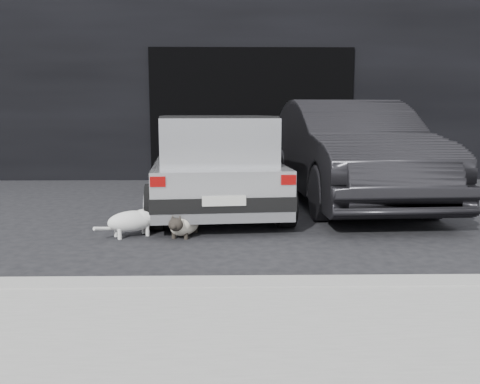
{
  "coord_description": "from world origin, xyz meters",
  "views": [
    {
      "loc": [
        0.58,
        -6.17,
        1.33
      ],
      "look_at": [
        0.69,
        -0.77,
        0.49
      ],
      "focal_mm": 38.0,
      "sensor_mm": 36.0,
      "label": 1
    }
  ],
  "objects_px": {
    "silver_hatchback": "(214,159)",
    "cat_siamese": "(183,225)",
    "second_car": "(348,151)",
    "cat_white": "(135,220)"
  },
  "relations": [
    {
      "from": "silver_hatchback",
      "to": "cat_siamese",
      "type": "distance_m",
      "value": 1.68
    },
    {
      "from": "silver_hatchback",
      "to": "second_car",
      "type": "relative_size",
      "value": 0.79
    },
    {
      "from": "silver_hatchback",
      "to": "cat_siamese",
      "type": "xyz_separation_m",
      "value": [
        -0.29,
        -1.55,
        -0.58
      ]
    },
    {
      "from": "second_car",
      "to": "cat_white",
      "type": "xyz_separation_m",
      "value": [
        -2.82,
        -2.12,
        -0.59
      ]
    },
    {
      "from": "cat_white",
      "to": "silver_hatchback",
      "type": "bearing_deg",
      "value": 122.72
    },
    {
      "from": "cat_white",
      "to": "second_car",
      "type": "bearing_deg",
      "value": 98.46
    },
    {
      "from": "second_car",
      "to": "silver_hatchback",
      "type": "bearing_deg",
      "value": -165.98
    },
    {
      "from": "second_car",
      "to": "cat_siamese",
      "type": "bearing_deg",
      "value": -139.7
    },
    {
      "from": "silver_hatchback",
      "to": "second_car",
      "type": "xyz_separation_m",
      "value": [
        1.99,
        0.61,
        0.06
      ]
    },
    {
      "from": "silver_hatchback",
      "to": "cat_white",
      "type": "relative_size",
      "value": 5.28
    }
  ]
}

